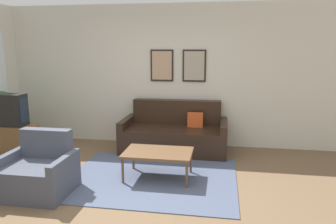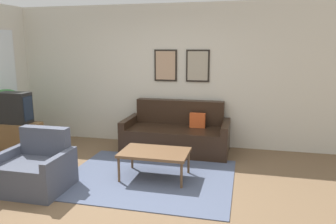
{
  "view_description": "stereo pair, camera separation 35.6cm",
  "coord_description": "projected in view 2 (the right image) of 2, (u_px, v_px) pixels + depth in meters",
  "views": [
    {
      "loc": [
        1.26,
        -3.73,
        1.91
      ],
      "look_at": [
        0.38,
        1.47,
        0.85
      ],
      "focal_mm": 35.0,
      "sensor_mm": 36.0,
      "label": 1
    },
    {
      "loc": [
        1.61,
        -3.66,
        1.91
      ],
      "look_at": [
        0.38,
        1.47,
        0.85
      ],
      "focal_mm": 35.0,
      "sensor_mm": 36.0,
      "label": 2
    }
  ],
  "objects": [
    {
      "name": "ground_plane",
      "position": [
        113.0,
        197.0,
        4.23
      ],
      "size": [
        16.0,
        16.0,
        0.0
      ],
      "primitive_type": "plane",
      "color": "brown"
    },
    {
      "name": "area_rug",
      "position": [
        149.0,
        177.0,
        4.84
      ],
      "size": [
        2.45,
        1.99,
        0.01
      ],
      "color": "#4C5670",
      "rests_on": "ground_plane"
    },
    {
      "name": "wall_back",
      "position": [
        162.0,
        75.0,
        6.38
      ],
      "size": [
        8.0,
        0.09,
        2.7
      ],
      "color": "beige",
      "rests_on": "ground_plane"
    },
    {
      "name": "couch",
      "position": [
        177.0,
        134.0,
        6.05
      ],
      "size": [
        1.91,
        0.9,
        0.91
      ],
      "color": "black",
      "rests_on": "ground_plane"
    },
    {
      "name": "coffee_table",
      "position": [
        155.0,
        154.0,
        4.77
      ],
      "size": [
        0.99,
        0.64,
        0.41
      ],
      "color": "brown",
      "rests_on": "ground_plane"
    },
    {
      "name": "tv_stand",
      "position": [
        18.0,
        140.0,
        5.67
      ],
      "size": [
        0.79,
        0.4,
        0.62
      ],
      "color": "brown",
      "rests_on": "ground_plane"
    },
    {
      "name": "tv",
      "position": [
        15.0,
        108.0,
        5.55
      ],
      "size": [
        0.54,
        0.28,
        0.53
      ],
      "color": "black",
      "rests_on": "tv_stand"
    },
    {
      "name": "armchair",
      "position": [
        36.0,
        170.0,
        4.43
      ],
      "size": [
        0.88,
        0.76,
        0.8
      ],
      "rotation": [
        0.0,
        0.0,
        -0.0
      ],
      "color": "#474C5B",
      "rests_on": "ground_plane"
    },
    {
      "name": "potted_plant_tall",
      "position": [
        7.0,
        111.0,
        5.97
      ],
      "size": [
        0.75,
        0.75,
        1.15
      ],
      "color": "#383D42",
      "rests_on": "ground_plane"
    },
    {
      "name": "potted_plant_by_window",
      "position": [
        18.0,
        117.0,
        6.31
      ],
      "size": [
        0.57,
        0.57,
        0.9
      ],
      "color": "slate",
      "rests_on": "ground_plane"
    },
    {
      "name": "potted_plant_small",
      "position": [
        11.0,
        125.0,
        6.02
      ],
      "size": [
        0.48,
        0.48,
        0.76
      ],
      "color": "beige",
      "rests_on": "ground_plane"
    }
  ]
}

